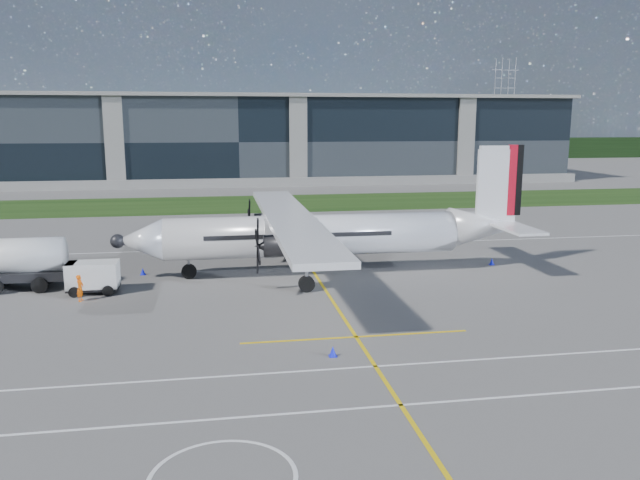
{
  "coord_description": "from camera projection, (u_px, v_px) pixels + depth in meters",
  "views": [
    {
      "loc": [
        -3.91,
        -36.07,
        11.03
      ],
      "look_at": [
        3.12,
        6.13,
        2.84
      ],
      "focal_mm": 35.0,
      "sensor_mm": 36.0,
      "label": 1
    }
  ],
  "objects": [
    {
      "name": "ground",
      "position": [
        250.0,
        212.0,
        76.4
      ],
      "size": [
        400.0,
        400.0,
        0.0
      ],
      "primitive_type": "plane",
      "color": "#625F5C",
      "rests_on": "ground"
    },
    {
      "name": "grass_strip",
      "position": [
        246.0,
        204.0,
        84.15
      ],
      "size": [
        400.0,
        18.0,
        0.04
      ],
      "primitive_type": "cube",
      "color": "#16320D",
      "rests_on": "ground"
    },
    {
      "name": "terminal_building",
      "position": [
        237.0,
        140.0,
        113.74
      ],
      "size": [
        120.0,
        20.0,
        15.0
      ],
      "primitive_type": "cube",
      "color": "black",
      "rests_on": "ground"
    },
    {
      "name": "tree_line",
      "position": [
        230.0,
        150.0,
        172.71
      ],
      "size": [
        400.0,
        6.0,
        6.0
      ],
      "primitive_type": "cube",
      "color": "black",
      "rests_on": "ground"
    },
    {
      "name": "pylon_east",
      "position": [
        503.0,
        108.0,
        193.86
      ],
      "size": [
        9.0,
        4.6,
        30.0
      ],
      "primitive_type": null,
      "color": "gray",
      "rests_on": "ground"
    },
    {
      "name": "yellow_taxiway_centerline",
      "position": [
        310.0,
        267.0,
        47.82
      ],
      "size": [
        0.2,
        70.0,
        0.01
      ],
      "primitive_type": "cube",
      "color": "yellow",
      "rests_on": "ground"
    },
    {
      "name": "white_lane_line",
      "position": [
        326.0,
        411.0,
        24.08
      ],
      "size": [
        90.0,
        0.15,
        0.01
      ],
      "primitive_type": "cube",
      "color": "white",
      "rests_on": "ground"
    },
    {
      "name": "turboprop_aircraft",
      "position": [
        327.0,
        211.0,
        44.97
      ],
      "size": [
        29.83,
        30.94,
        9.28
      ],
      "primitive_type": null,
      "color": "white",
      "rests_on": "ground"
    },
    {
      "name": "baggage_tug",
      "position": [
        93.0,
        277.0,
        40.46
      ],
      "size": [
        3.41,
        2.05,
        2.05
      ],
      "primitive_type": null,
      "color": "silver",
      "rests_on": "ground"
    },
    {
      "name": "ground_crew_person",
      "position": [
        80.0,
        286.0,
        38.63
      ],
      "size": [
        0.69,
        0.86,
        1.9
      ],
      "primitive_type": "imported",
      "rotation": [
        0.0,
        0.0,
        1.38
      ],
      "color": "#F25907",
      "rests_on": "ground"
    },
    {
      "name": "safety_cone_portwing",
      "position": [
        333.0,
        351.0,
        29.62
      ],
      "size": [
        0.36,
        0.36,
        0.5
      ],
      "primitive_type": "cone",
      "color": "#0E16F6",
      "rests_on": "ground"
    },
    {
      "name": "safety_cone_fwd",
      "position": [
        109.0,
        281.0,
        42.6
      ],
      "size": [
        0.36,
        0.36,
        0.5
      ],
      "primitive_type": "cone",
      "color": "#0E16F6",
      "rests_on": "ground"
    },
    {
      "name": "safety_cone_tail",
      "position": [
        492.0,
        262.0,
        48.52
      ],
      "size": [
        0.36,
        0.36,
        0.5
      ],
      "primitive_type": "cone",
      "color": "#0E16F6",
      "rests_on": "ground"
    },
    {
      "name": "safety_cone_nose_stbd",
      "position": [
        143.0,
        271.0,
        45.35
      ],
      "size": [
        0.36,
        0.36,
        0.5
      ],
      "primitive_type": "cone",
      "color": "#0E16F6",
      "rests_on": "ground"
    },
    {
      "name": "safety_cone_stbdwing",
      "position": [
        271.0,
        233.0,
        60.87
      ],
      "size": [
        0.36,
        0.36,
        0.5
      ],
      "primitive_type": "cone",
      "color": "#0E16F6",
      "rests_on": "ground"
    }
  ]
}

